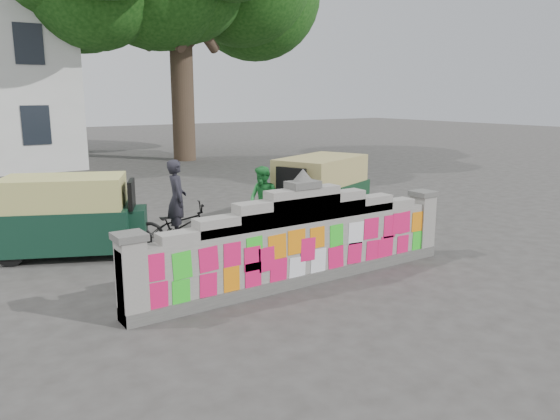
{
  "coord_description": "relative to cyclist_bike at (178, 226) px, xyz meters",
  "views": [
    {
      "loc": [
        -5.43,
        -7.29,
        3.23
      ],
      "look_at": [
        0.21,
        1.0,
        1.1
      ],
      "focal_mm": 35.0,
      "sensor_mm": 36.0,
      "label": 1
    }
  ],
  "objects": [
    {
      "name": "rickshaw_left",
      "position": [
        -1.99,
        0.79,
        0.35
      ],
      "size": [
        3.01,
        2.29,
        1.63
      ],
      "rotation": [
        0.0,
        0.0,
        -0.43
      ],
      "color": "#113324",
      "rests_on": "ground"
    },
    {
      "name": "cyclist_bike",
      "position": [
        0.0,
        0.0,
        0.0
      ],
      "size": [
        1.98,
        1.15,
        0.98
      ],
      "primitive_type": "imported",
      "rotation": [
        0.0,
        0.0,
        1.29
      ],
      "color": "black",
      "rests_on": "ground"
    },
    {
      "name": "rickshaw_right",
      "position": [
        3.79,
        -0.01,
        0.4
      ],
      "size": [
        3.19,
        2.34,
        1.72
      ],
      "rotation": [
        0.0,
        0.0,
        3.53
      ],
      "color": "#11331D",
      "rests_on": "ground"
    },
    {
      "name": "parapet_wall",
      "position": [
        0.9,
        -3.21,
        0.26
      ],
      "size": [
        6.48,
        0.44,
        2.01
      ],
      "color": "#4C4C49",
      "rests_on": "ground"
    },
    {
      "name": "ground",
      "position": [
        0.9,
        -3.21,
        -0.49
      ],
      "size": [
        100.0,
        100.0,
        0.0
      ],
      "primitive_type": "plane",
      "color": "#383533",
      "rests_on": "ground"
    },
    {
      "name": "cyclist_rider",
      "position": [
        -0.0,
        0.0,
        0.34
      ],
      "size": [
        0.55,
        0.69,
        1.66
      ],
      "primitive_type": "imported",
      "rotation": [
        0.0,
        0.0,
        1.29
      ],
      "color": "#222129",
      "rests_on": "ground"
    },
    {
      "name": "pedestrian",
      "position": [
        2.13,
        -0.01,
        0.32
      ],
      "size": [
        0.67,
        0.83,
        1.61
      ],
      "primitive_type": "imported",
      "rotation": [
        0.0,
        0.0,
        -1.49
      ],
      "color": "green",
      "rests_on": "ground"
    }
  ]
}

